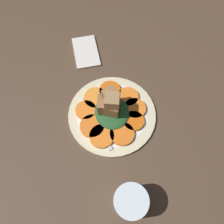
{
  "coord_description": "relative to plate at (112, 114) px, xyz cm",
  "views": [
    {
      "loc": [
        26.6,
        -5.7,
        61.75
      ],
      "look_at": [
        0.0,
        0.0,
        4.1
      ],
      "focal_mm": 35.0,
      "sensor_mm": 36.0,
      "label": 1
    }
  ],
  "objects": [
    {
      "name": "carrot_slice_0",
      "position": [
        3.88,
        5.56,
        1.06
      ],
      "size": [
        6.12,
        6.12,
        0.96
      ],
      "primitive_type": "cylinder",
      "color": "#D35E12",
      "rests_on": "plate"
    },
    {
      "name": "carrot_slice_5",
      "position": [
        -2.46,
        -7.4,
        1.06
      ],
      "size": [
        6.19,
        6.19,
        0.96
      ],
      "primitive_type": "cylinder",
      "color": "orange",
      "rests_on": "plate"
    },
    {
      "name": "carrot_slice_1",
      "position": [
        0.47,
        6.9,
        1.06
      ],
      "size": [
        6.6,
        6.6,
        0.96
      ],
      "primitive_type": "cylinder",
      "color": "orange",
      "rests_on": "plate"
    },
    {
      "name": "fork",
      "position": [
        1.31,
        -4.86,
        0.78
      ],
      "size": [
        18.51,
        5.93,
        0.4
      ],
      "rotation": [
        0.0,
        0.0,
        0.23
      ],
      "color": "silver",
      "rests_on": "plate"
    },
    {
      "name": "center_pile",
      "position": [
        -0.48,
        -0.37,
        4.1
      ],
      "size": [
        11.16,
        10.05,
        9.75
      ],
      "color": "#235128",
      "rests_on": "plate"
    },
    {
      "name": "carrot_slice_3",
      "position": [
        -7.54,
        1.01,
        1.06
      ],
      "size": [
        6.66,
        6.66,
        0.96
      ],
      "primitive_type": "cylinder",
      "color": "#D56013",
      "rests_on": "plate"
    },
    {
      "name": "plate",
      "position": [
        0.0,
        0.0,
        0.0
      ],
      "size": [
        26.03,
        26.03,
        1.05
      ],
      "color": "beige",
      "rests_on": "table_slab"
    },
    {
      "name": "carrot_slice_7",
      "position": [
        6.49,
        -4.32,
        1.06
      ],
      "size": [
        6.98,
        6.98,
        0.96
      ],
      "primitive_type": "cylinder",
      "color": "orange",
      "rests_on": "plate"
    },
    {
      "name": "napkin",
      "position": [
        -25.21,
        -3.83,
        -0.12
      ],
      "size": [
        13.46,
        8.08,
        0.8
      ],
      "color": "silver",
      "rests_on": "table_slab"
    },
    {
      "name": "carrot_slice_2",
      "position": [
        -4.22,
        5.85,
        1.06
      ],
      "size": [
        6.49,
        6.49,
        0.96
      ],
      "primitive_type": "cylinder",
      "color": "orange",
      "rests_on": "plate"
    },
    {
      "name": "water_glass",
      "position": [
        24.82,
        -1.02,
        4.11
      ],
      "size": [
        7.83,
        7.83,
        9.26
      ],
      "color": "silver",
      "rests_on": "table_slab"
    },
    {
      "name": "carrot_slice_4",
      "position": [
        -5.92,
        -3.82,
        1.06
      ],
      "size": [
        7.15,
        7.15,
        0.96
      ],
      "primitive_type": "cylinder",
      "color": "orange",
      "rests_on": "plate"
    },
    {
      "name": "carrot_slice_6",
      "position": [
        2.92,
        -6.46,
        1.06
      ],
      "size": [
        7.05,
        7.05,
        0.96
      ],
      "primitive_type": "cylinder",
      "color": "orange",
      "rests_on": "plate"
    },
    {
      "name": "carrot_slice_8",
      "position": [
        6.99,
        1.4,
        1.06
      ],
      "size": [
        6.95,
        6.95,
        0.96
      ],
      "primitive_type": "cylinder",
      "color": "orange",
      "rests_on": "plate"
    },
    {
      "name": "table_slab",
      "position": [
        0.0,
        0.0,
        -1.52
      ],
      "size": [
        120.0,
        120.0,
        2.0
      ],
      "primitive_type": "cube",
      "color": "#4C3828",
      "rests_on": "ground"
    }
  ]
}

